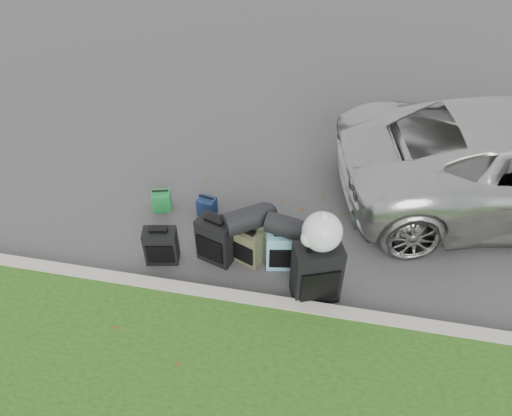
% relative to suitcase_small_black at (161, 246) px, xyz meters
% --- Properties ---
extents(ground, '(120.00, 120.00, 0.00)m').
position_rel_suitcase_small_black_xyz_m(ground, '(1.26, 0.47, -0.27)').
color(ground, '#383535').
rests_on(ground, ground).
extents(curb, '(120.00, 0.18, 0.15)m').
position_rel_suitcase_small_black_xyz_m(curb, '(1.26, -0.53, -0.20)').
color(curb, '#9E937F').
rests_on(curb, ground).
extents(suitcase_small_black, '(0.47, 0.32, 0.54)m').
position_rel_suitcase_small_black_xyz_m(suitcase_small_black, '(0.00, 0.00, 0.00)').
color(suitcase_small_black, black).
rests_on(suitcase_small_black, ground).
extents(suitcase_large_black_left, '(0.54, 0.42, 0.68)m').
position_rel_suitcase_small_black_xyz_m(suitcase_large_black_left, '(0.71, 0.17, 0.07)').
color(suitcase_large_black_left, black).
rests_on(suitcase_large_black_left, ground).
extents(suitcase_olive, '(0.44, 0.36, 0.52)m').
position_rel_suitcase_small_black_xyz_m(suitcase_olive, '(1.14, 0.22, -0.01)').
color(suitcase_olive, '#393A26').
rests_on(suitcase_olive, ground).
extents(suitcase_teal, '(0.44, 0.31, 0.58)m').
position_rel_suitcase_small_black_xyz_m(suitcase_teal, '(1.59, 0.22, 0.02)').
color(suitcase_teal, teal).
rests_on(suitcase_teal, ground).
extents(suitcase_large_black_right, '(0.66, 0.52, 0.86)m').
position_rel_suitcase_small_black_xyz_m(suitcase_large_black_right, '(2.08, -0.21, 0.16)').
color(suitcase_large_black_right, black).
rests_on(suitcase_large_black_right, ground).
extents(tote_green, '(0.32, 0.28, 0.30)m').
position_rel_suitcase_small_black_xyz_m(tote_green, '(-0.35, 1.00, -0.12)').
color(tote_green, '#1B7D34').
rests_on(tote_green, ground).
extents(tote_navy, '(0.29, 0.25, 0.28)m').
position_rel_suitcase_small_black_xyz_m(tote_navy, '(0.35, 1.02, -0.13)').
color(tote_navy, '#15274C').
rests_on(tote_navy, ground).
extents(duffel_left, '(0.66, 0.59, 0.31)m').
position_rel_suitcase_small_black_xyz_m(duffel_left, '(1.10, 0.29, 0.41)').
color(duffel_left, black).
rests_on(duffel_left, suitcase_olive).
extents(duffel_right, '(0.54, 0.38, 0.28)m').
position_rel_suitcase_small_black_xyz_m(duffel_right, '(1.63, 0.22, 0.44)').
color(duffel_right, black).
rests_on(duffel_right, suitcase_teal).
extents(trash_bag, '(0.47, 0.47, 0.47)m').
position_rel_suitcase_small_black_xyz_m(trash_bag, '(2.09, -0.18, 0.83)').
color(trash_bag, silver).
rests_on(trash_bag, suitcase_large_black_right).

